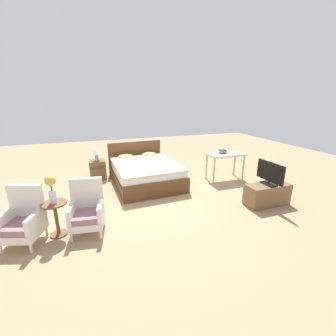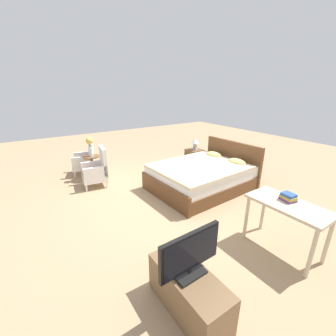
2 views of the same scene
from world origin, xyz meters
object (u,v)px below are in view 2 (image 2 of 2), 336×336
Objects in this scene: bed at (203,176)px; flower_vase at (90,145)px; vanity_desk at (287,211)px; nightstand at (194,158)px; book_stack at (288,197)px; tv_stand at (188,292)px; tv_flatscreen at (190,254)px; armchair_by_window_right at (97,171)px; table_lamp at (195,142)px; armchair_by_window_left at (86,160)px; side_table at (92,165)px.

flower_vase is at bearing -135.19° from bed.
bed is 2.17× the size of vanity_desk.
nightstand is 3.58m from book_stack.
flower_vase is 0.50× the size of tv_stand.
armchair_by_window_right is at bearing 177.08° from tv_flatscreen.
flower_vase is 4.23m from tv_stand.
bed is 3.10m from tv_stand.
book_stack is (4.12, 1.54, -0.09)m from flower_vase.
table_lamp is 3.63m from vanity_desk.
armchair_by_window_right is 1.30× the size of tv_flatscreen.
side_table is (0.46, 0.04, 0.00)m from armchair_by_window_left.
flower_vase is 4.44m from vanity_desk.
vanity_desk is at bearing -19.80° from nightstand.
tv_flatscreen is (0.00, 0.00, 0.48)m from tv_stand.
armchair_by_window_right reaches higher than side_table.
tv_flatscreen reaches higher than vanity_desk.
side_table is 0.85× the size of tv_flatscreen.
table_lamp reaches higher than book_stack.
book_stack is (4.12, 1.54, 0.42)m from side_table.
bed is 2.48m from armchair_by_window_right.
table_lamp is 4.51m from tv_stand.
side_table is at bearing 4.66° from armchair_by_window_left.
flower_vase is at bearing 175.88° from armchair_by_window_right.
bed is at bearing 44.81° from side_table.
nightstand is 2.50× the size of book_stack.
tv_flatscreen reaches higher than armchair_by_window_right.
nightstand is at bearing 65.62° from armchair_by_window_left.
book_stack is at bearing -19.08° from table_lamp.
flower_vase is 2.21× the size of book_stack.
book_stack is at bearing 130.59° from vanity_desk.
tv_flatscreen is at bearing -44.56° from bed.
table_lamp is at bearing 139.37° from tv_flatscreen.
bed is 2.36× the size of tv_stand.
nightstand is 1.64× the size of table_lamp.
armchair_by_window_right is at bearing -157.89° from vanity_desk.
tv_flatscreen is at bearing -40.63° from nightstand.
table_lamp is at bearing 84.04° from armchair_by_window_right.
vanity_desk is at bearing -49.41° from book_stack.
bed is 1.40m from nightstand.
tv_flatscreen is at bearing -2.92° from armchair_by_window_right.
armchair_by_window_right is 1.70× the size of nightstand.
tv_flatscreen is at bearing -3.06° from flower_vase.
bed is at bearing -31.92° from table_lamp.
flower_vase is (-0.49, 0.04, 0.52)m from armchair_by_window_right.
tv_stand is 4.44× the size of book_stack.
side_table is (-0.49, 0.04, 0.00)m from armchair_by_window_right.
book_stack is (3.35, -1.16, 0.04)m from table_lamp.
flower_vase is (0.46, 0.04, 0.52)m from armchair_by_window_left.
book_stack reaches higher than side_table.
vanity_desk is at bearing -12.37° from bed.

